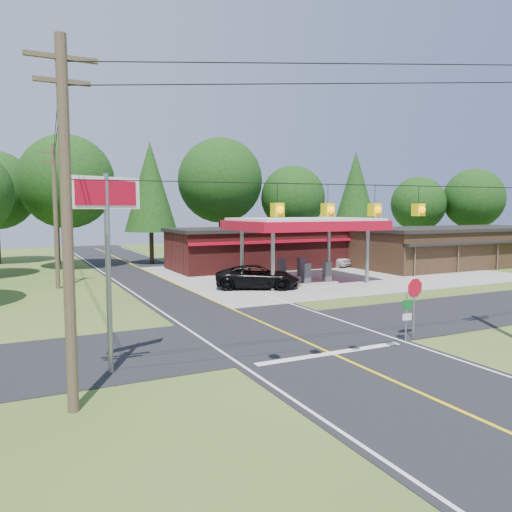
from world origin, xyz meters
name	(u,v)px	position (x,y,z in m)	size (l,w,h in m)	color
ground	(285,333)	(0.00, 0.00, 0.00)	(120.00, 120.00, 0.00)	#3A5A1F
main_highway	(285,333)	(0.00, 0.00, 0.01)	(8.00, 120.00, 0.02)	black
cross_road	(285,333)	(0.00, 0.00, 0.01)	(70.00, 7.00, 0.02)	black
lane_center_yellow	(285,333)	(0.00, 0.00, 0.03)	(0.15, 110.00, 0.00)	yellow
gas_canopy	(304,226)	(9.00, 13.00, 4.27)	(10.60, 7.40, 4.88)	gray
convenience_store	(257,248)	(10.00, 22.98, 1.92)	(16.40, 7.55, 3.80)	#531917
strip_building	(454,246)	(28.00, 15.98, 1.91)	(20.40, 8.75, 3.80)	#322014
utility_pole_near_left	(67,221)	(-9.50, -5.00, 5.20)	(1.80, 0.30, 10.00)	#473828
utility_pole_far_left	(55,214)	(-8.00, 18.00, 5.20)	(1.80, 0.30, 10.00)	#473828
utility_pole_north	(58,217)	(-6.50, 35.00, 4.75)	(0.30, 0.30, 9.50)	#473828
overhead_beacons	(352,187)	(-1.00, -6.00, 6.21)	(17.04, 2.04, 1.03)	black
treeline_backdrop	(157,187)	(0.82, 24.01, 7.49)	(70.27, 51.59, 13.30)	#332316
suv_car	(257,277)	(4.50, 11.86, 0.81)	(5.80, 5.80, 1.61)	black
sedan_car	(330,259)	(17.00, 21.00, 0.75)	(4.40, 4.40, 1.50)	white
big_stop_sign	(107,227)	(-8.00, -2.22, 4.94)	(2.36, 0.92, 6.68)	gray
octagonal_stop_sign	(415,292)	(4.50, -3.21, 1.99)	(0.92, 0.10, 2.65)	gray
route_sign_post	(407,313)	(3.80, -3.52, 1.21)	(0.42, 0.11, 2.04)	gray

